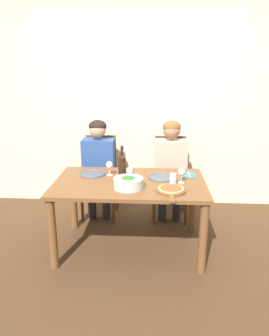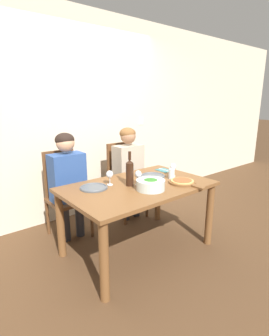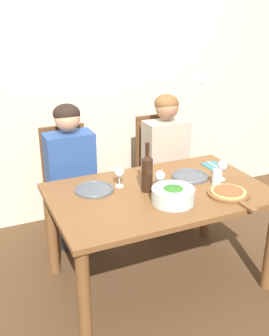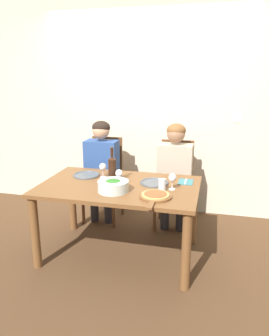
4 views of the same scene
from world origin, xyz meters
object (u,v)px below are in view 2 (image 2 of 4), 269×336
(wine_glass_left, at_px, (110,175))
(fork_on_napkin, at_px, (164,170))
(chair_left, at_px, (65,192))
(pizza_on_board, at_px, (183,182))
(dinner_plate_left, at_px, (94,188))
(dinner_plate_right, at_px, (153,176))
(person_woman, at_px, (68,176))
(broccoli_bowl, at_px, (150,185))
(water_tumbler, at_px, (172,174))
(chair_right, at_px, (124,178))
(person_man, at_px, (129,165))
(wine_glass_right, at_px, (173,167))
(wine_glass_centre, at_px, (138,175))
(wine_bottle, at_px, (130,172))

(wine_glass_left, xyz_separation_m, fork_on_napkin, (0.83, 0.05, -0.10))
(chair_left, relative_size, pizza_on_board, 2.40)
(chair_left, height_order, dinner_plate_left, chair_left)
(dinner_plate_right, relative_size, fork_on_napkin, 1.51)
(person_woman, xyz_separation_m, broccoli_bowl, (0.43, -0.90, 0.04))
(broccoli_bowl, bearing_deg, water_tumbler, 15.78)
(chair_right, relative_size, water_tumbler, 9.11)
(person_man, xyz_separation_m, dinner_plate_right, (-0.12, -0.59, 0.00))
(person_man, bearing_deg, broccoli_bowl, -116.10)
(broccoli_bowl, xyz_separation_m, dinner_plate_left, (-0.41, 0.38, -0.04))
(person_man, relative_size, dinner_plate_right, 4.52)
(person_woman, bearing_deg, water_tumbler, -42.35)
(wine_glass_left, distance_m, wine_glass_right, 0.75)
(wine_glass_centre, distance_m, water_tumbler, 0.43)
(wine_glass_right, bearing_deg, dinner_plate_left, 167.53)
(fork_on_napkin, bearing_deg, dinner_plate_left, -177.70)
(wine_glass_right, distance_m, water_tumbler, 0.11)
(chair_left, distance_m, broccoli_bowl, 1.13)
(person_woman, bearing_deg, dinner_plate_left, -87.54)
(wine_glass_right, relative_size, fork_on_napkin, 0.84)
(chair_left, relative_size, dinner_plate_left, 3.70)
(chair_right, bearing_deg, dinner_plate_left, -142.93)
(broccoli_bowl, xyz_separation_m, wine_glass_centre, (0.00, 0.19, 0.05))
(dinner_plate_left, distance_m, wine_glass_centre, 0.46)
(wine_bottle, bearing_deg, chair_right, 56.89)
(dinner_plate_right, relative_size, water_tumbler, 2.46)
(wine_bottle, bearing_deg, wine_glass_right, -4.90)
(wine_glass_left, bearing_deg, chair_left, 107.65)
(pizza_on_board, distance_m, fork_on_napkin, 0.53)
(dinner_plate_left, height_order, water_tumbler, water_tumbler)
(person_man, xyz_separation_m, broccoli_bowl, (-0.44, -0.90, 0.04))
(chair_left, distance_m, person_man, 0.90)
(chair_right, height_order, wine_glass_right, chair_right)
(water_tumbler, bearing_deg, wine_glass_left, 159.10)
(wine_glass_left, distance_m, water_tumbler, 0.69)
(fork_on_napkin, bearing_deg, wine_glass_right, -112.59)
(chair_left, xyz_separation_m, wine_glass_right, (0.93, -0.84, 0.31))
(person_woman, bearing_deg, fork_on_napkin, -24.82)
(wine_glass_right, bearing_deg, person_man, 95.32)
(chair_right, relative_size, dinner_plate_left, 3.70)
(chair_left, bearing_deg, person_woman, -90.00)
(wine_glass_centre, bearing_deg, chair_right, 62.29)
(person_man, distance_m, wine_glass_right, 0.73)
(dinner_plate_left, xyz_separation_m, wine_glass_left, (0.18, -0.01, 0.10))
(person_man, bearing_deg, dinner_plate_left, -148.42)
(pizza_on_board, distance_m, wine_glass_right, 0.28)
(chair_right, height_order, fork_on_napkin, chair_right)
(wine_glass_centre, relative_size, fork_on_napkin, 0.84)
(broccoli_bowl, height_order, dinner_plate_right, broccoli_bowl)
(person_woman, relative_size, wine_bottle, 3.50)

